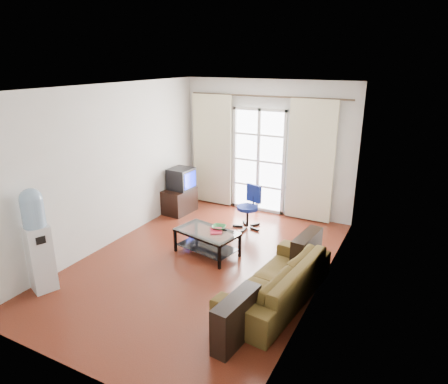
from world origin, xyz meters
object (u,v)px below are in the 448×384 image
at_px(task_chair, 248,216).
at_px(crt_tv, 180,178).
at_px(tv_stand, 180,201).
at_px(water_cooler, 37,238).
at_px(sofa, 277,280).
at_px(coffee_table, 207,239).

bearing_deg(task_chair, crt_tv, -169.16).
height_order(tv_stand, water_cooler, water_cooler).
bearing_deg(tv_stand, crt_tv, 92.59).
bearing_deg(tv_stand, sofa, -31.04).
relative_size(tv_stand, task_chair, 0.84).
bearing_deg(coffee_table, water_cooler, -127.50).
relative_size(coffee_table, crt_tv, 2.20).
xyz_separation_m(sofa, water_cooler, (-2.97, -1.25, 0.49)).
relative_size(coffee_table, task_chair, 1.35).
relative_size(coffee_table, water_cooler, 0.75).
bearing_deg(water_cooler, tv_stand, 110.85).
bearing_deg(crt_tv, sofa, -33.54).
bearing_deg(tv_stand, task_chair, 2.10).
xyz_separation_m(tv_stand, crt_tv, (0.00, 0.06, 0.47)).
height_order(sofa, water_cooler, water_cooler).
bearing_deg(sofa, crt_tv, -119.99).
relative_size(sofa, crt_tv, 4.10).
bearing_deg(coffee_table, tv_stand, 136.33).
xyz_separation_m(task_chair, water_cooler, (-1.66, -3.27, 0.53)).
relative_size(sofa, water_cooler, 1.39).
height_order(tv_stand, crt_tv, crt_tv).
bearing_deg(sofa, task_chair, -140.53).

